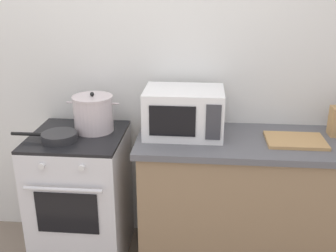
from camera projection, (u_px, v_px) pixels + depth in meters
name	position (u px, v px, depth m)	size (l,w,h in m)	color
back_wall	(180.00, 74.00, 2.77)	(4.40, 0.10, 2.50)	silver
lower_cabinet_right	(265.00, 206.00, 2.68)	(1.64, 0.56, 0.88)	#8C7051
countertop_right	(271.00, 143.00, 2.52)	(1.70, 0.60, 0.04)	#59595E
stove	(82.00, 197.00, 2.75)	(0.60, 0.64, 0.92)	silver
stock_pot	(93.00, 114.00, 2.62)	(0.35, 0.26, 0.27)	silver
frying_pan	(58.00, 137.00, 2.50)	(0.42, 0.22, 0.05)	#28282B
microwave	(184.00, 112.00, 2.56)	(0.50, 0.37, 0.30)	white
cutting_board	(295.00, 141.00, 2.48)	(0.36, 0.26, 0.02)	tan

